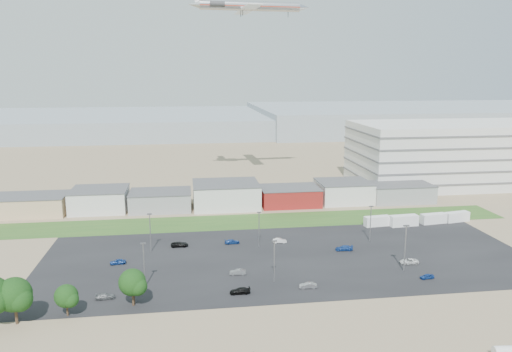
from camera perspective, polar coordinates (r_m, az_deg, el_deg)
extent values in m
plane|color=#837353|center=(106.23, 3.09, -13.25)|extent=(700.00, 700.00, 0.00)
cube|color=black|center=(125.22, 3.58, -9.29)|extent=(120.00, 50.00, 0.01)
cube|color=#2A5520|center=(154.33, -0.64, -5.20)|extent=(160.00, 16.00, 0.02)
cube|color=silver|center=(220.96, 21.64, 2.43)|extent=(80.00, 40.00, 25.00)
imported|color=silver|center=(126.45, 17.09, -9.30)|extent=(4.60, 2.53, 1.22)
imported|color=navy|center=(119.02, 18.96, -10.80)|extent=(3.29, 1.60, 1.08)
imported|color=black|center=(105.79, -1.84, -12.98)|extent=(4.27, 1.76, 1.24)
imported|color=#595B5E|center=(115.03, -2.09, -10.90)|extent=(3.83, 1.69, 1.22)
imported|color=navy|center=(125.18, -15.51, -9.41)|extent=(3.86, 1.85, 1.27)
imported|color=navy|center=(134.67, -2.75, -7.50)|extent=(4.03, 1.78, 1.15)
imported|color=black|center=(133.78, -8.73, -7.73)|extent=(4.59, 2.15, 1.27)
imported|color=#595B5E|center=(107.91, -16.84, -13.02)|extent=(4.03, 1.87, 1.14)
imported|color=silver|center=(135.42, 2.72, -7.38)|extent=(3.80, 1.73, 1.21)
imported|color=navy|center=(131.55, 10.03, -8.11)|extent=(4.63, 2.27, 1.30)
imported|color=#A5A5AA|center=(108.77, 5.98, -12.33)|extent=(3.80, 1.67, 1.22)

